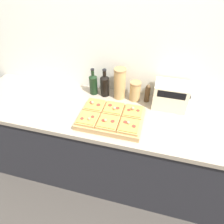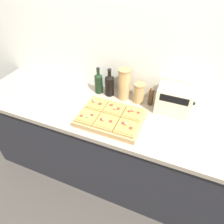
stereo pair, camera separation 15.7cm
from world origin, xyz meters
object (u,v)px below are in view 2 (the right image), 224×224
cutting_board (111,118)px  grain_jar_tall (124,84)px  grain_jar_short (139,93)px  pepper_mill (151,96)px  wine_bottle (110,85)px  olive_oil_bottle (99,83)px  toaster_oven (174,100)px

cutting_board → grain_jar_tall: (-0.01, 0.33, 0.12)m
grain_jar_short → pepper_mill: grain_jar_short is taller
wine_bottle → grain_jar_short: wine_bottle is taller
olive_oil_bottle → toaster_oven: bearing=-1.9°
grain_jar_tall → pepper_mill: bearing=0.0°
grain_jar_tall → toaster_oven: bearing=-2.9°
grain_jar_short → toaster_oven: 0.30m
grain_jar_short → pepper_mill: size_ratio=1.06×
grain_jar_tall → grain_jar_short: 0.15m
cutting_board → olive_oil_bottle: (-0.26, 0.33, 0.08)m
cutting_board → grain_jar_short: grain_jar_short is taller
toaster_oven → grain_jar_tall: bearing=177.1°
olive_oil_bottle → grain_jar_tall: bearing=0.0°
cutting_board → wine_bottle: bearing=114.0°
wine_bottle → grain_jar_tall: size_ratio=0.91×
cutting_board → pepper_mill: 0.41m
grain_jar_tall → toaster_oven: grain_jar_tall is taller
cutting_board → pepper_mill: (0.24, 0.33, 0.06)m
pepper_mill → wine_bottle: bearing=-180.0°
olive_oil_bottle → wine_bottle: wine_bottle is taller
olive_oil_bottle → toaster_oven: 0.69m
olive_oil_bottle → grain_jar_tall: 0.25m
pepper_mill → grain_jar_tall: bearing=-180.0°
cutting_board → grain_jar_tall: grain_jar_tall is taller
grain_jar_short → pepper_mill: (0.11, 0.00, -0.01)m
grain_jar_tall → pepper_mill: grain_jar_tall is taller
olive_oil_bottle → toaster_oven: (0.69, -0.02, 0.01)m
cutting_board → pepper_mill: bearing=53.9°
wine_bottle → grain_jar_short: 0.28m
wine_bottle → grain_jar_tall: 0.14m
pepper_mill → toaster_oven: bearing=-6.7°
toaster_oven → grain_jar_short: bearing=175.7°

